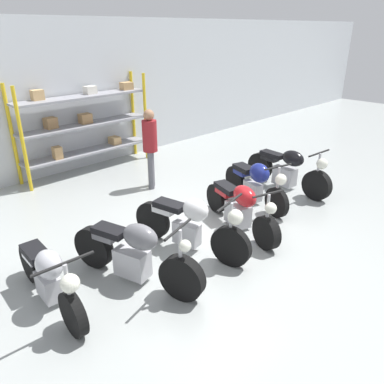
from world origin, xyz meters
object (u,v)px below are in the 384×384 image
object	(u,v)px
motorcycle_silver	(49,276)
motorcycle_white	(191,224)
motorcycle_grey	(134,254)
person_browsing	(150,143)
shelving_rack	(85,123)
motorcycle_red	(240,207)
motorcycle_blue	(256,182)
motorcycle_black	(288,170)

from	to	relation	value
motorcycle_silver	motorcycle_white	bearing A→B (deg)	84.83
motorcycle_grey	person_browsing	world-z (taller)	person_browsing
shelving_rack	motorcycle_red	bearing A→B (deg)	-85.53
shelving_rack	motorcycle_red	xyz separation A→B (m)	(0.36, -4.62, -0.79)
motorcycle_blue	motorcycle_black	bearing A→B (deg)	104.36
shelving_rack	motorcycle_silver	xyz separation A→B (m)	(-3.00, -4.23, -0.76)
motorcycle_silver	motorcycle_white	size ratio (longest dim) A/B	0.91
motorcycle_silver	motorcycle_grey	bearing A→B (deg)	75.29
motorcycle_grey	motorcycle_white	xyz separation A→B (m)	(1.12, 0.03, 0.03)
shelving_rack	person_browsing	xyz separation A→B (m)	(0.42, -2.02, -0.16)
motorcycle_blue	person_browsing	bearing A→B (deg)	-140.89
shelving_rack	motorcycle_black	size ratio (longest dim) A/B	1.53
shelving_rack	motorcycle_blue	bearing A→B (deg)	-71.70
motorcycle_white	motorcycle_red	world-z (taller)	motorcycle_white
motorcycle_grey	motorcycle_blue	size ratio (longest dim) A/B	1.12
shelving_rack	motorcycle_silver	world-z (taller)	shelving_rack
motorcycle_white	person_browsing	size ratio (longest dim) A/B	1.21
shelving_rack	motorcycle_grey	bearing A→B (deg)	-112.72
motorcycle_blue	motorcycle_black	world-z (taller)	motorcycle_black
motorcycle_grey	person_browsing	distance (m)	3.51
motorcycle_silver	motorcycle_black	size ratio (longest dim) A/B	0.89
motorcycle_silver	motorcycle_black	world-z (taller)	motorcycle_black
motorcycle_black	person_browsing	bearing A→B (deg)	-131.19
motorcycle_silver	motorcycle_red	size ratio (longest dim) A/B	0.94
motorcycle_grey	motorcycle_blue	world-z (taller)	motorcycle_grey
motorcycle_silver	shelving_rack	bearing A→B (deg)	147.75
motorcycle_white	person_browsing	distance (m)	2.86
motorcycle_silver	motorcycle_white	xyz separation A→B (m)	(2.21, -0.32, 0.04)
motorcycle_silver	motorcycle_blue	distance (m)	4.39
shelving_rack	motorcycle_red	distance (m)	4.70
motorcycle_black	motorcycle_silver	bearing A→B (deg)	-85.09
motorcycle_black	person_browsing	xyz separation A→B (m)	(-2.12, 2.19, 0.60)
shelving_rack	motorcycle_red	size ratio (longest dim) A/B	1.63
motorcycle_grey	motorcycle_blue	bearing A→B (deg)	80.22
motorcycle_white	motorcycle_red	distance (m)	1.16
motorcycle_white	person_browsing	xyz separation A→B (m)	(1.21, 2.53, 0.56)
motorcycle_white	motorcycle_blue	size ratio (longest dim) A/B	1.12
motorcycle_red	motorcycle_black	xyz separation A→B (m)	(2.18, 0.41, 0.03)
motorcycle_white	motorcycle_blue	xyz separation A→B (m)	(2.18, 0.35, -0.00)
motorcycle_grey	motorcycle_silver	bearing A→B (deg)	-124.20
motorcycle_grey	motorcycle_red	xyz separation A→B (m)	(2.28, -0.04, -0.04)
motorcycle_white	motorcycle_black	distance (m)	3.35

